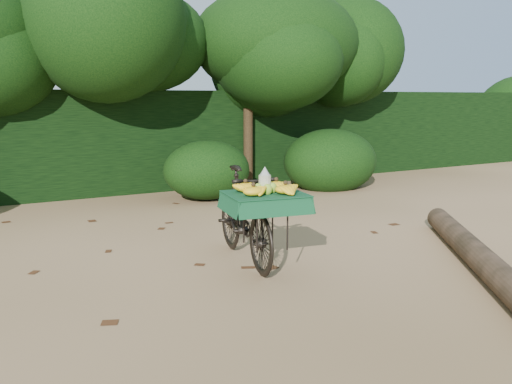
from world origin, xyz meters
TOP-DOWN VIEW (x-y plane):
  - ground at (0.00, 0.00)m, footprint 80.00×80.00m
  - vendor_bicycle at (0.44, 0.98)m, footprint 0.85×1.77m
  - fallen_log at (2.30, -0.40)m, footprint 2.28×3.11m
  - hedge_backdrop at (0.00, 6.30)m, footprint 26.00×1.80m
  - tree_row at (-0.65, 5.50)m, footprint 14.50×2.00m
  - bush_clumps at (0.50, 4.30)m, footprint 8.80×1.70m
  - leaf_litter at (0.00, 0.65)m, footprint 7.00×7.30m

SIDE VIEW (x-z plane):
  - ground at x=0.00m, z-range 0.00..0.00m
  - leaf_litter at x=0.00m, z-range 0.00..0.01m
  - fallen_log at x=2.30m, z-range 0.00..0.26m
  - bush_clumps at x=0.50m, z-range 0.00..0.90m
  - vendor_bicycle at x=0.44m, z-range 0.01..0.99m
  - hedge_backdrop at x=0.00m, z-range 0.00..1.80m
  - tree_row at x=-0.65m, z-range 0.00..4.00m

